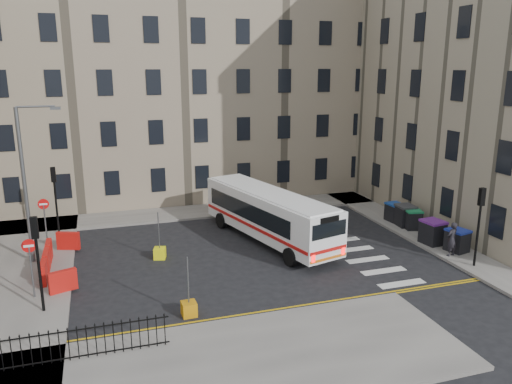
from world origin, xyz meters
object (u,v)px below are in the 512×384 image
wheelie_bin_e (394,212)px  streetlamp (24,184)px  bus (269,213)px  wheelie_bin_b (433,232)px  wheelie_bin_c (412,219)px  wheelie_bin_d (405,215)px  pedestrian (452,239)px  bollard_chevron (189,309)px  wheelie_bin_a (457,240)px  bollard_yellow (160,253)px

wheelie_bin_e → streetlamp: bearing=176.7°
bus → wheelie_bin_b: bus is taller
wheelie_bin_c → wheelie_bin_d: 0.66m
wheelie_bin_c → pedestrian: bearing=-86.3°
wheelie_bin_d → pedestrian: 5.30m
wheelie_bin_e → bollard_chevron: bearing=-155.3°
wheelie_bin_a → wheelie_bin_b: wheelie_bin_b is taller
bus → pedestrian: bearing=-48.6°
streetlamp → wheelie_bin_b: 22.24m
bollard_chevron → pedestrian: bearing=7.9°
streetlamp → wheelie_bin_b: streetlamp is taller
wheelie_bin_c → bollard_yellow: 15.70m
streetlamp → bollard_yellow: streetlamp is taller
wheelie_bin_b → wheelie_bin_e: size_ratio=1.15×
streetlamp → wheelie_bin_c: streetlamp is taller
wheelie_bin_a → bollard_yellow: (-15.71, 4.26, -0.48)m
bus → wheelie_bin_e: (9.03, 0.71, -0.94)m
pedestrian → bollard_yellow: bearing=-32.0°
bollard_yellow → wheelie_bin_a: bearing=-15.2°
wheelie_bin_e → bollard_chevron: wheelie_bin_e is taller
streetlamp → wheelie_bin_c: size_ratio=6.26×
bollard_chevron → wheelie_bin_b: bearing=14.9°
bollard_yellow → bollard_chevron: same height
wheelie_bin_d → pedestrian: bearing=-92.7°
streetlamp → pedestrian: 22.42m
bollard_yellow → bus: bearing=7.9°
bus → wheelie_bin_d: bus is taller
bus → wheelie_bin_b: bearing=-38.1°
wheelie_bin_d → pedestrian: size_ratio=0.72×
streetlamp → bollard_chevron: bearing=-49.7°
streetlamp → bus: streetlamp is taller
bus → bollard_yellow: bus is taller
streetlamp → wheelie_bin_a: bearing=-14.0°
streetlamp → wheelie_bin_c: (22.11, -1.37, -3.57)m
wheelie_bin_e → pedestrian: bearing=-99.5°
wheelie_bin_a → wheelie_bin_b: bearing=97.4°
wheelie_bin_e → bollard_chevron: size_ratio=1.99×
wheelie_bin_c → bollard_chevron: (-15.33, -6.63, -0.47)m
wheelie_bin_b → bollard_chevron: size_ratio=2.30×
wheelie_bin_b → bollard_chevron: bearing=-172.5°
streetlamp → wheelie_bin_a: size_ratio=6.17×
wheelie_bin_b → wheelie_bin_d: wheelie_bin_b is taller
wheelie_bin_c → wheelie_bin_e: size_ratio=1.09×
streetlamp → bus: (12.92, -0.33, -2.64)m
bus → bollard_chevron: bus is taller
streetlamp → wheelie_bin_c: 22.43m
streetlamp → wheelie_bin_e: streetlamp is taller
wheelie_bin_c → wheelie_bin_d: (-0.09, 0.65, 0.06)m
wheelie_bin_d → pedestrian: pedestrian is taller
bus → wheelie_bin_a: (9.20, -5.17, -0.92)m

